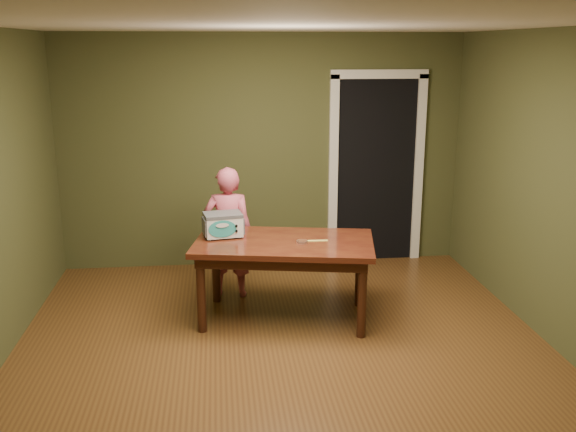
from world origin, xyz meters
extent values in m
plane|color=brown|center=(0.00, 0.00, 0.00)|extent=(5.00, 5.00, 0.00)
cube|color=#404424|center=(0.00, 2.50, 1.30)|extent=(4.50, 0.02, 2.60)
cube|color=#404424|center=(0.00, -2.50, 1.30)|extent=(4.50, 0.02, 2.60)
cube|color=#404424|center=(2.25, 0.00, 1.30)|extent=(0.02, 5.00, 2.60)
cube|color=white|center=(0.00, 0.00, 2.60)|extent=(4.50, 5.00, 0.02)
cube|color=black|center=(1.30, 2.80, 1.05)|extent=(0.90, 0.60, 2.10)
cube|color=black|center=(1.30, 2.48, 1.05)|extent=(0.90, 0.02, 2.10)
cube|color=white|center=(0.80, 2.47, 1.05)|extent=(0.10, 0.06, 2.20)
cube|color=white|center=(1.80, 2.47, 1.05)|extent=(0.10, 0.06, 2.20)
cube|color=white|center=(1.30, 2.47, 2.15)|extent=(1.10, 0.06, 0.10)
cube|color=#39130D|center=(0.07, 0.89, 0.72)|extent=(1.74, 1.18, 0.05)
cube|color=black|center=(0.07, 0.89, 0.65)|extent=(1.60, 1.04, 0.10)
cylinder|color=black|center=(-0.68, 0.68, 0.35)|extent=(0.08, 0.08, 0.70)
cylinder|color=black|center=(-0.55, 1.36, 0.35)|extent=(0.08, 0.08, 0.70)
cylinder|color=black|center=(0.69, 0.42, 0.35)|extent=(0.08, 0.08, 0.70)
cylinder|color=black|center=(0.82, 1.10, 0.35)|extent=(0.08, 0.08, 0.70)
cylinder|color=#4C4F54|center=(-0.59, 0.97, 0.76)|extent=(0.02, 0.02, 0.01)
cylinder|color=#4C4F54|center=(-0.62, 1.15, 0.76)|extent=(0.02, 0.02, 0.01)
cylinder|color=#4C4F54|center=(-0.32, 1.01, 0.76)|extent=(0.02, 0.02, 0.01)
cylinder|color=#4C4F54|center=(-0.35, 1.19, 0.76)|extent=(0.02, 0.02, 0.01)
cube|color=silver|center=(-0.47, 1.08, 0.86)|extent=(0.37, 0.29, 0.19)
cube|color=#4C4F54|center=(-0.47, 1.08, 0.96)|extent=(0.37, 0.29, 0.03)
cube|color=#4C4F54|center=(-0.64, 1.05, 0.86)|extent=(0.05, 0.21, 0.15)
cube|color=#4C4F54|center=(-0.30, 1.11, 0.86)|extent=(0.05, 0.21, 0.15)
ellipsoid|color=teal|center=(-0.48, 0.95, 0.86)|extent=(0.25, 0.05, 0.16)
cylinder|color=black|center=(-0.35, 0.97, 0.88)|extent=(0.02, 0.01, 0.02)
cylinder|color=black|center=(-0.35, 0.97, 0.83)|extent=(0.02, 0.01, 0.02)
cylinder|color=silver|center=(0.22, 0.81, 0.76)|extent=(0.10, 0.10, 0.02)
cylinder|color=#52301B|center=(0.22, 0.81, 0.77)|extent=(0.09, 0.09, 0.01)
cube|color=#FBF16D|center=(0.37, 0.84, 0.75)|extent=(0.18, 0.03, 0.01)
imported|color=#C95269|center=(-0.42, 1.52, 0.66)|extent=(0.52, 0.37, 1.32)
camera|label=1|loc=(-0.51, -4.61, 2.45)|focal=40.00mm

